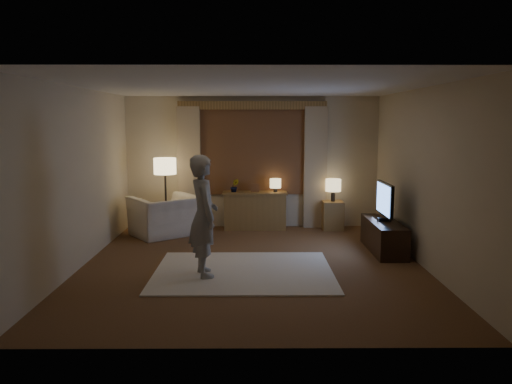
{
  "coord_description": "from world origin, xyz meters",
  "views": [
    {
      "loc": [
        0.01,
        -7.18,
        2.12
      ],
      "look_at": [
        0.06,
        0.6,
        1.01
      ],
      "focal_mm": 35.0,
      "sensor_mm": 36.0,
      "label": 1
    }
  ],
  "objects_px": {
    "sideboard": "(255,211)",
    "armchair": "(165,216)",
    "person": "(204,216)",
    "tv_stand": "(384,236)",
    "side_table": "(333,215)"
  },
  "relations": [
    {
      "from": "tv_stand",
      "to": "person",
      "type": "distance_m",
      "value": 3.16
    },
    {
      "from": "side_table",
      "to": "tv_stand",
      "type": "bearing_deg",
      "value": -71.19
    },
    {
      "from": "armchair",
      "to": "person",
      "type": "height_order",
      "value": "person"
    },
    {
      "from": "side_table",
      "to": "sideboard",
      "type": "bearing_deg",
      "value": 178.13
    },
    {
      "from": "side_table",
      "to": "tv_stand",
      "type": "distance_m",
      "value": 1.77
    },
    {
      "from": "person",
      "to": "sideboard",
      "type": "bearing_deg",
      "value": -30.95
    },
    {
      "from": "tv_stand",
      "to": "person",
      "type": "bearing_deg",
      "value": -154.86
    },
    {
      "from": "armchair",
      "to": "person",
      "type": "relative_size",
      "value": 0.69
    },
    {
      "from": "sideboard",
      "to": "armchair",
      "type": "relative_size",
      "value": 1.06
    },
    {
      "from": "person",
      "to": "armchair",
      "type": "bearing_deg",
      "value": 3.44
    },
    {
      "from": "side_table",
      "to": "person",
      "type": "distance_m",
      "value": 3.78
    },
    {
      "from": "armchair",
      "to": "person",
      "type": "bearing_deg",
      "value": 74.29
    },
    {
      "from": "sideboard",
      "to": "armchair",
      "type": "xyz_separation_m",
      "value": [
        -1.67,
        -0.56,
        0.02
      ]
    },
    {
      "from": "person",
      "to": "tv_stand",
      "type": "bearing_deg",
      "value": -82.63
    },
    {
      "from": "armchair",
      "to": "tv_stand",
      "type": "bearing_deg",
      "value": 125.96
    }
  ]
}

